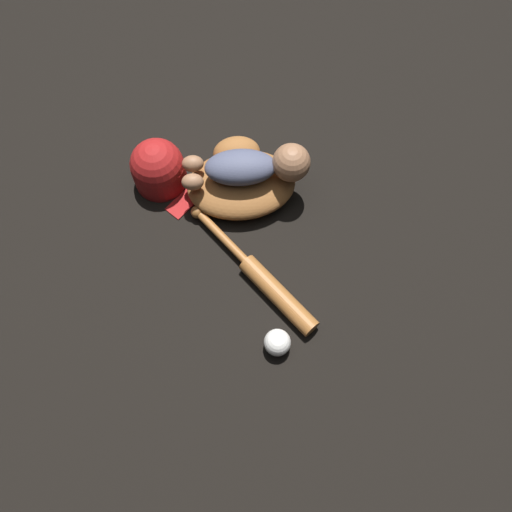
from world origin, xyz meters
name	(u,v)px	position (x,y,z in m)	size (l,w,h in m)	color
ground_plane	(234,180)	(0.00, 0.00, 0.00)	(6.00, 6.00, 0.00)	black
baseball_glove	(241,179)	(0.03, -0.02, 0.05)	(0.37, 0.33, 0.09)	#935B2D
baby_figure	(255,166)	(0.07, -0.03, 0.14)	(0.36, 0.16, 0.11)	#4C516B
baseball_bat	(265,281)	(0.14, -0.33, 0.03)	(0.40, 0.34, 0.05)	#9E602D
baseball	(277,342)	(0.19, -0.49, 0.04)	(0.07, 0.07, 0.07)	white
baseball_cap	(158,168)	(-0.22, -0.03, 0.07)	(0.23, 0.21, 0.16)	maroon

